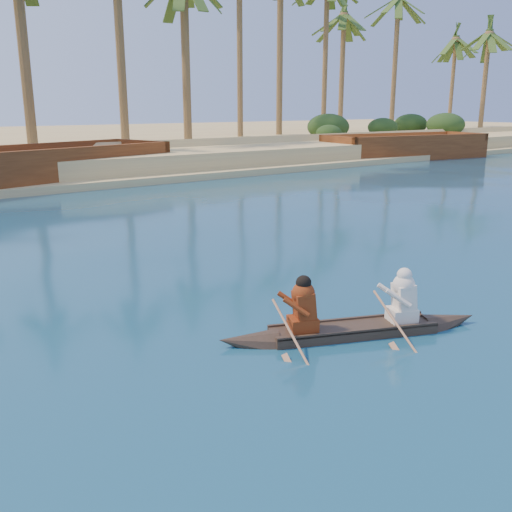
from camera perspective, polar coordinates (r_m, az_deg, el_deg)
palm_grove at (r=40.03m, az=-23.17°, el=19.71°), size 110.00×14.00×16.00m
shrub_cluster at (r=36.53m, az=-20.69°, el=9.79°), size 100.00×6.00×2.40m
canoe at (r=9.89m, az=9.70°, el=-6.43°), size 4.55×2.39×1.29m
barge_mid at (r=30.00m, az=-20.96°, el=8.07°), size 14.10×7.77×2.23m
barge_right at (r=44.39m, az=14.68°, el=10.37°), size 13.06×6.15×2.09m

